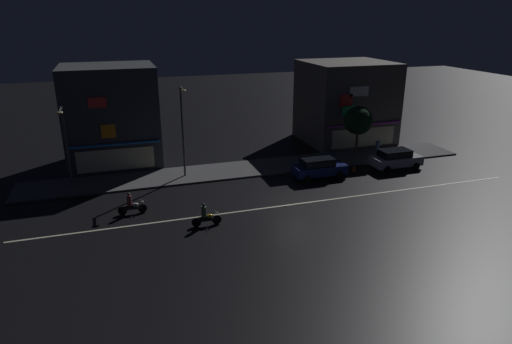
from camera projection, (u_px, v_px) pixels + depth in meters
The scene contains 14 objects.
ground_plane at pixel (293, 205), 31.56m from camera, with size 140.00×140.00×0.00m, color black.
lane_divider_stripe at pixel (293, 204), 31.56m from camera, with size 36.34×0.16×0.01m, color beige.
sidewalk_far at pixel (257, 168), 38.86m from camera, with size 38.25×4.11×0.14m, color #4C4C4F.
storefront_left_block at pixel (345, 102), 46.20m from camera, with size 8.37×7.97×8.09m.
storefront_center_block at pixel (111, 116), 38.93m from camera, with size 7.67×6.67×8.55m.
streetlamp_west at pixel (65, 140), 33.22m from camera, with size 0.44×1.64×6.11m.
streetlamp_mid at pixel (183, 125), 35.23m from camera, with size 0.44×1.64×7.28m.
pedestrian_on_sidewalk at pixel (377, 149), 40.93m from camera, with size 0.37×0.37×1.82m.
street_tree at pixel (358, 121), 40.36m from camera, with size 2.56×2.56×4.72m.
parked_car_near_kerb at pixel (319, 167), 36.48m from camera, with size 4.30×1.98×1.67m.
parked_car_trailing at pixel (396, 159), 38.67m from camera, with size 4.30×1.98×1.67m.
motorcycle_lead at pixel (131, 205), 29.94m from camera, with size 1.90×0.60×1.52m.
motorcycle_following at pixel (206, 216), 28.27m from camera, with size 1.90×0.60×1.52m.
traffic_cone at pixel (354, 168), 38.25m from camera, with size 0.36×0.36×0.55m, color orange.
Camera 1 is at (-11.31, -26.83, 12.65)m, focal length 31.70 mm.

